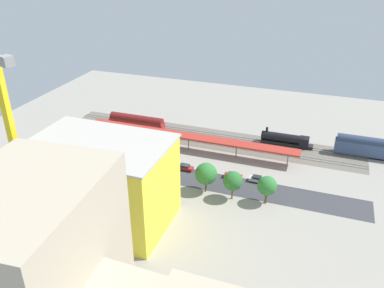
{
  "coord_description": "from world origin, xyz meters",
  "views": [
    {
      "loc": [
        -32.38,
        88.67,
        56.05
      ],
      "look_at": [
        -1.96,
        0.22,
        8.78
      ],
      "focal_mm": 37.05,
      "sensor_mm": 36.0,
      "label": 1
    }
  ],
  "objects_px": {
    "parked_car_2": "(207,170)",
    "box_truck_1": "(121,177)",
    "traffic_light": "(139,146)",
    "parked_car_6": "(120,157)",
    "freight_coach_far": "(137,123)",
    "passenger_coach": "(370,147)",
    "parked_car_4": "(162,164)",
    "parked_car_0": "(257,179)",
    "construction_building": "(103,183)",
    "parked_car_3": "(185,167)",
    "locomotive": "(287,140)",
    "box_truck_0": "(144,183)",
    "street_tree_1": "(267,186)",
    "tower_crane": "(6,124)",
    "parked_car_5": "(142,160)",
    "street_tree_3": "(124,161)",
    "platform_canopy_near": "(188,136)",
    "street_tree_4": "(206,174)",
    "street_tree_5": "(161,169)",
    "street_tree_0": "(233,181)",
    "parked_car_1": "(233,176)",
    "street_tree_2": "(115,158)"
  },
  "relations": [
    {
      "from": "freight_coach_far",
      "to": "street_tree_2",
      "type": "relative_size",
      "value": 2.47
    },
    {
      "from": "passenger_coach",
      "to": "street_tree_4",
      "type": "xyz_separation_m",
      "value": [
        39.91,
        32.97,
        1.85
      ]
    },
    {
      "from": "parked_car_1",
      "to": "street_tree_4",
      "type": "height_order",
      "value": "street_tree_4"
    },
    {
      "from": "street_tree_1",
      "to": "street_tree_5",
      "type": "bearing_deg",
      "value": -0.19
    },
    {
      "from": "passenger_coach",
      "to": "parked_car_4",
      "type": "bearing_deg",
      "value": 24.18
    },
    {
      "from": "parked_car_2",
      "to": "box_truck_1",
      "type": "height_order",
      "value": "box_truck_1"
    },
    {
      "from": "parked_car_4",
      "to": "street_tree_5",
      "type": "bearing_deg",
      "value": 112.95
    },
    {
      "from": "street_tree_4",
      "to": "street_tree_1",
      "type": "bearing_deg",
      "value": 179.29
    },
    {
      "from": "construction_building",
      "to": "box_truck_0",
      "type": "xyz_separation_m",
      "value": [
        -2.81,
        -14.0,
        -7.83
      ]
    },
    {
      "from": "parked_car_1",
      "to": "box_truck_0",
      "type": "xyz_separation_m",
      "value": [
        20.42,
        12.15,
        0.96
      ]
    },
    {
      "from": "locomotive",
      "to": "construction_building",
      "type": "distance_m",
      "value": 61.85
    },
    {
      "from": "freight_coach_far",
      "to": "box_truck_1",
      "type": "relative_size",
      "value": 2.22
    },
    {
      "from": "freight_coach_far",
      "to": "tower_crane",
      "type": "distance_m",
      "value": 51.03
    },
    {
      "from": "box_truck_0",
      "to": "street_tree_1",
      "type": "bearing_deg",
      "value": -173.19
    },
    {
      "from": "parked_car_3",
      "to": "locomotive",
      "type": "bearing_deg",
      "value": -135.37
    },
    {
      "from": "street_tree_5",
      "to": "street_tree_3",
      "type": "bearing_deg",
      "value": -1.77
    },
    {
      "from": "traffic_light",
      "to": "parked_car_6",
      "type": "bearing_deg",
      "value": 11.27
    },
    {
      "from": "freight_coach_far",
      "to": "parked_car_1",
      "type": "distance_m",
      "value": 41.36
    },
    {
      "from": "tower_crane",
      "to": "street_tree_3",
      "type": "height_order",
      "value": "tower_crane"
    },
    {
      "from": "construction_building",
      "to": "locomotive",
      "type": "bearing_deg",
      "value": -123.48
    },
    {
      "from": "box_truck_0",
      "to": "parked_car_0",
      "type": "bearing_deg",
      "value": -154.85
    },
    {
      "from": "platform_canopy_near",
      "to": "box_truck_0",
      "type": "distance_m",
      "value": 24.64
    },
    {
      "from": "platform_canopy_near",
      "to": "parked_car_0",
      "type": "relative_size",
      "value": 16.03
    },
    {
      "from": "parked_car_1",
      "to": "construction_building",
      "type": "height_order",
      "value": "construction_building"
    },
    {
      "from": "locomotive",
      "to": "traffic_light",
      "type": "relative_size",
      "value": 2.24
    },
    {
      "from": "street_tree_4",
      "to": "platform_canopy_near",
      "type": "bearing_deg",
      "value": -59.87
    },
    {
      "from": "parked_car_2",
      "to": "parked_car_4",
      "type": "distance_m",
      "value": 13.21
    },
    {
      "from": "platform_canopy_near",
      "to": "passenger_coach",
      "type": "xyz_separation_m",
      "value": [
        -51.75,
        -12.57,
        -1.05
      ]
    },
    {
      "from": "traffic_light",
      "to": "street_tree_5",
      "type": "bearing_deg",
      "value": 139.0
    },
    {
      "from": "tower_crane",
      "to": "parked_car_5",
      "type": "bearing_deg",
      "value": -120.37
    },
    {
      "from": "construction_building",
      "to": "tower_crane",
      "type": "relative_size",
      "value": 0.78
    },
    {
      "from": "locomotive",
      "to": "street_tree_3",
      "type": "height_order",
      "value": "street_tree_3"
    },
    {
      "from": "box_truck_0",
      "to": "street_tree_1",
      "type": "height_order",
      "value": "street_tree_1"
    },
    {
      "from": "traffic_light",
      "to": "street_tree_1",
      "type": "bearing_deg",
      "value": 166.2
    },
    {
      "from": "parked_car_0",
      "to": "street_tree_4",
      "type": "xyz_separation_m",
      "value": [
        11.38,
        8.72,
        4.41
      ]
    },
    {
      "from": "parked_car_2",
      "to": "street_tree_1",
      "type": "relative_size",
      "value": 0.61
    },
    {
      "from": "parked_car_0",
      "to": "tower_crane",
      "type": "relative_size",
      "value": 0.11
    },
    {
      "from": "box_truck_1",
      "to": "parked_car_3",
      "type": "bearing_deg",
      "value": -139.81
    },
    {
      "from": "construction_building",
      "to": "parked_car_3",
      "type": "bearing_deg",
      "value": -109.27
    },
    {
      "from": "freight_coach_far",
      "to": "parked_car_6",
      "type": "distance_m",
      "value": 18.91
    },
    {
      "from": "parked_car_3",
      "to": "street_tree_0",
      "type": "distance_m",
      "value": 18.91
    },
    {
      "from": "street_tree_0",
      "to": "street_tree_5",
      "type": "bearing_deg",
      "value": -2.97
    },
    {
      "from": "passenger_coach",
      "to": "construction_building",
      "type": "xyz_separation_m",
      "value": [
        58.1,
        50.8,
        6.21
      ]
    },
    {
      "from": "parked_car_2",
      "to": "parked_car_3",
      "type": "relative_size",
      "value": 0.93
    },
    {
      "from": "parked_car_0",
      "to": "box_truck_1",
      "type": "relative_size",
      "value": 0.48
    },
    {
      "from": "parked_car_6",
      "to": "street_tree_1",
      "type": "height_order",
      "value": "street_tree_1"
    },
    {
      "from": "traffic_light",
      "to": "parked_car_2",
      "type": "bearing_deg",
      "value": 178.65
    },
    {
      "from": "parked_car_3",
      "to": "parked_car_2",
      "type": "bearing_deg",
      "value": -177.22
    },
    {
      "from": "street_tree_2",
      "to": "construction_building",
      "type": "bearing_deg",
      "value": 112.21
    },
    {
      "from": "passenger_coach",
      "to": "construction_building",
      "type": "relative_size",
      "value": 0.67
    }
  ]
}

